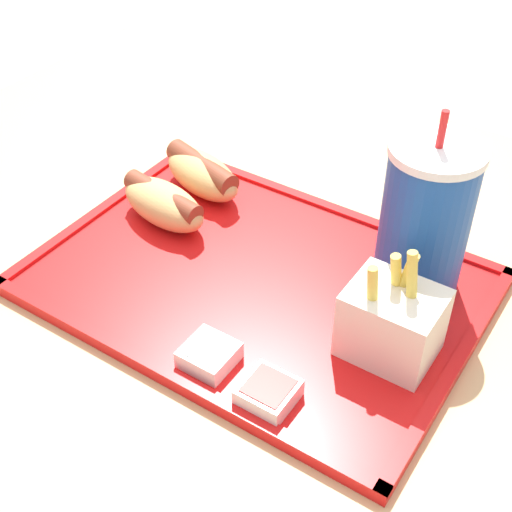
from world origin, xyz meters
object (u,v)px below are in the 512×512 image
(hot_dog_far, at_px, (202,173))
(sauce_cup_ketchup, at_px, (268,392))
(hot_dog_near, at_px, (163,203))
(fries_carton, at_px, (392,321))
(soda_cup, at_px, (425,218))
(sauce_cup_mayo, at_px, (209,354))

(hot_dog_far, distance_m, sauce_cup_ketchup, 0.32)
(hot_dog_far, relative_size, hot_dog_near, 1.03)
(hot_dog_far, distance_m, hot_dog_near, 0.07)
(fries_carton, xyz_separation_m, sauce_cup_ketchup, (-0.06, -0.11, -0.03))
(hot_dog_far, height_order, fries_carton, fries_carton)
(soda_cup, xyz_separation_m, hot_dog_far, (-0.27, 0.01, -0.05))
(hot_dog_far, xyz_separation_m, fries_carton, (0.29, -0.11, 0.01))
(soda_cup, bearing_deg, hot_dog_near, -167.50)
(soda_cup, xyz_separation_m, fries_carton, (0.02, -0.10, -0.04))
(soda_cup, height_order, sauce_cup_ketchup, soda_cup)
(fries_carton, relative_size, sauce_cup_ketchup, 2.56)
(hot_dog_near, distance_m, sauce_cup_mayo, 0.22)
(soda_cup, xyz_separation_m, sauce_cup_mayo, (-0.11, -0.20, -0.07))
(sauce_cup_mayo, bearing_deg, fries_carton, 38.56)
(hot_dog_far, relative_size, fries_carton, 1.09)
(hot_dog_far, bearing_deg, sauce_cup_ketchup, -43.45)
(soda_cup, relative_size, sauce_cup_mayo, 4.32)
(soda_cup, distance_m, sauce_cup_mayo, 0.24)
(sauce_cup_mayo, bearing_deg, hot_dog_far, 127.85)
(sauce_cup_mayo, distance_m, sauce_cup_ketchup, 0.07)
(fries_carton, relative_size, sauce_cup_mayo, 2.56)
(sauce_cup_ketchup, bearing_deg, sauce_cup_mayo, 173.97)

